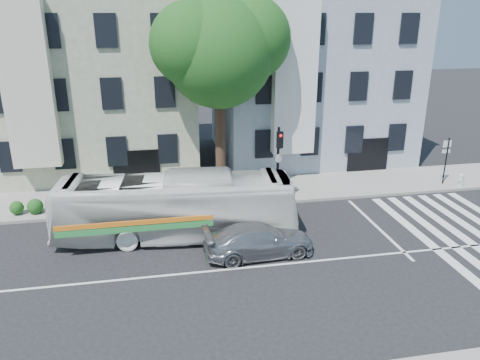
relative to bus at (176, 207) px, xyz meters
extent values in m
plane|color=black|center=(2.77, -3.20, -1.46)|extent=(120.00, 120.00, 0.00)
cube|color=gray|center=(2.77, 4.80, -1.39)|extent=(80.00, 4.00, 0.15)
cube|color=gray|center=(-4.23, 11.80, 4.04)|extent=(12.00, 10.00, 11.00)
cube|color=#8895A2|center=(9.77, 11.80, 4.04)|extent=(12.00, 10.00, 11.00)
cylinder|color=#2D2116|center=(2.77, 5.30, 1.14)|extent=(0.56, 0.56, 5.20)
sphere|color=#174315|center=(2.77, 5.30, 6.04)|extent=(5.60, 5.60, 5.60)
sphere|color=#174315|center=(4.37, 5.70, 6.74)|extent=(4.40, 4.40, 4.40)
sphere|color=#174315|center=(1.37, 5.00, 6.54)|extent=(4.20, 4.20, 4.20)
sphere|color=#174315|center=(3.07, 6.50, 7.74)|extent=(3.80, 3.80, 3.80)
sphere|color=#174315|center=(2.17, 5.90, 5.04)|extent=(3.40, 3.40, 3.40)
imported|color=silver|center=(0.00, 0.00, 0.00)|extent=(3.47, 10.69, 2.92)
imported|color=#A4A6AB|center=(3.22, -2.24, -0.80)|extent=(2.12, 4.66, 1.32)
cylinder|color=black|center=(5.35, 2.85, 0.60)|extent=(0.14, 0.14, 4.13)
cube|color=black|center=(5.35, 2.60, 2.08)|extent=(0.34, 0.31, 0.84)
sphere|color=red|center=(5.35, 2.47, 2.32)|extent=(0.16, 0.16, 0.16)
cylinder|color=white|center=(5.35, 2.70, 1.09)|extent=(0.41, 0.21, 0.43)
cylinder|color=silver|center=(16.17, 3.10, -1.00)|extent=(0.25, 0.25, 0.63)
sphere|color=silver|center=(16.17, 3.10, -0.65)|extent=(0.23, 0.23, 0.23)
cylinder|color=silver|center=(16.17, 3.10, -0.91)|extent=(0.44, 0.31, 0.15)
cylinder|color=black|center=(15.46, 3.73, 0.05)|extent=(0.08, 0.08, 2.72)
cube|color=white|center=(15.46, 3.83, 1.03)|extent=(0.49, 0.05, 0.38)
cube|color=white|center=(15.46, 3.83, 0.59)|extent=(0.49, 0.05, 0.20)
camera|label=1|loc=(-0.71, -19.02, 8.05)|focal=35.00mm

